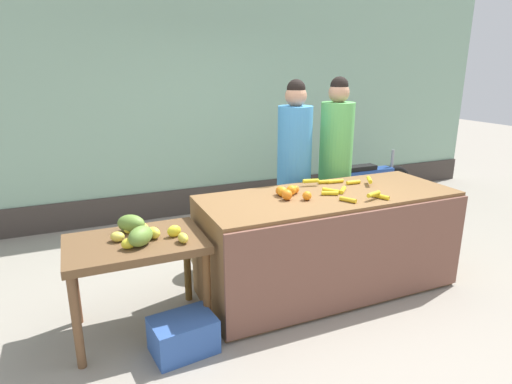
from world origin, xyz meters
The scene contains 12 objects.
ground_plane centered at (0.00, 0.00, 0.00)m, with size 24.00×24.00×0.00m, color gray.
market_wall_back centered at (0.00, 2.60, 1.57)m, with size 9.13×0.23×3.19m.
fruit_stall_counter centered at (0.31, -0.01, 0.45)m, with size 2.26×0.89×0.90m.
side_table_wooden centered at (-1.35, 0.00, 0.64)m, with size 0.99×0.67×0.74m.
banana_bunch_pile centered at (0.49, 0.03, 0.93)m, with size 0.65×0.70×0.07m.
orange_pile centered at (-0.05, 0.06, 0.94)m, with size 0.23×0.30×0.09m.
mango_papaya_pile centered at (-1.31, 0.02, 0.80)m, with size 0.54×0.53×0.14m.
vendor_woman_blue_shirt centered at (0.33, 0.68, 0.93)m, with size 0.34×0.34×1.84m.
vendor_woman_green_shirt centered at (0.81, 0.68, 0.94)m, with size 0.34×0.34×1.86m.
parked_motorcycle centered at (1.84, 1.48, 0.40)m, with size 1.60×0.18×0.88m.
produce_crate centered at (-1.12, -0.39, 0.13)m, with size 0.44×0.32×0.26m, color #3359A5.
produce_sack centered at (-0.60, 0.69, 0.22)m, with size 0.36×0.30×0.45m, color tan.
Camera 1 is at (-1.69, -3.02, 1.97)m, focal length 30.18 mm.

